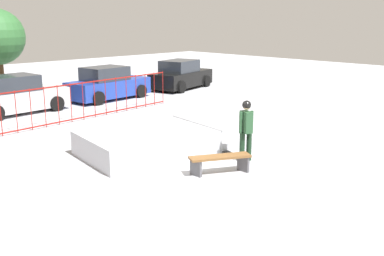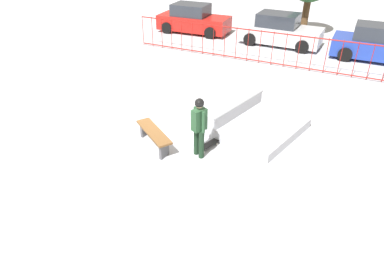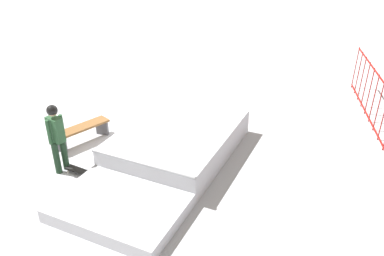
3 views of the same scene
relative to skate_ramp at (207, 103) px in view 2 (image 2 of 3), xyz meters
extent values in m
plane|color=#A8AAB2|center=(-0.62, -1.31, -0.32)|extent=(60.00, 60.00, 0.00)
cube|color=#B0B3BB|center=(-0.47, 0.08, 0.03)|extent=(3.97, 3.14, 0.70)
cube|color=#B0B3BB|center=(2.19, -0.36, -0.17)|extent=(2.19, 2.85, 0.30)
cylinder|color=gray|center=(1.30, -0.21, 0.38)|extent=(0.50, 2.58, 0.08)
cylinder|color=black|center=(1.01, -2.33, 0.09)|extent=(0.15, 0.15, 0.82)
cylinder|color=black|center=(1.21, -2.41, 0.09)|extent=(0.15, 0.15, 0.82)
cube|color=#264C2D|center=(1.11, -2.37, 0.80)|extent=(0.34, 0.43, 0.60)
cylinder|color=#264C2D|center=(0.95, -2.31, 0.80)|extent=(0.09, 0.09, 0.60)
cylinder|color=#264C2D|center=(1.28, -2.43, 0.80)|extent=(0.09, 0.09, 0.60)
sphere|color=tan|center=(1.11, -2.37, 1.25)|extent=(0.22, 0.22, 0.22)
sphere|color=black|center=(1.11, -2.37, 1.28)|extent=(0.25, 0.25, 0.25)
cube|color=black|center=(1.12, -1.90, -0.23)|extent=(0.37, 0.82, 0.02)
cylinder|color=silver|center=(1.07, -1.60, -0.29)|extent=(0.04, 0.06, 0.06)
cylinder|color=silver|center=(1.30, -1.65, -0.29)|extent=(0.04, 0.06, 0.06)
cylinder|color=silver|center=(0.95, -2.14, -0.29)|extent=(0.04, 0.06, 0.06)
cylinder|color=silver|center=(1.17, -2.19, -0.29)|extent=(0.04, 0.06, 0.06)
cylinder|color=maroon|center=(-0.62, 5.36, 1.13)|extent=(11.86, 1.19, 0.05)
cylinder|color=maroon|center=(-0.62, 5.36, -0.22)|extent=(11.86, 1.19, 0.05)
cylinder|color=maroon|center=(-6.55, 4.79, 0.43)|extent=(0.03, 0.03, 1.50)
cylinder|color=maroon|center=(-5.98, 4.84, 0.43)|extent=(0.03, 0.03, 1.50)
cylinder|color=maroon|center=(-5.42, 4.90, 0.43)|extent=(0.03, 0.03, 1.50)
cylinder|color=maroon|center=(-4.85, 4.95, 0.43)|extent=(0.03, 0.03, 1.50)
cylinder|color=maroon|center=(-4.29, 5.01, 0.43)|extent=(0.03, 0.03, 1.50)
cylinder|color=maroon|center=(-3.73, 5.06, 0.43)|extent=(0.03, 0.03, 1.50)
cylinder|color=maroon|center=(-3.16, 5.11, 0.43)|extent=(0.03, 0.03, 1.50)
cylinder|color=maroon|center=(-2.60, 5.17, 0.43)|extent=(0.03, 0.03, 1.50)
cylinder|color=maroon|center=(-2.03, 5.22, 0.43)|extent=(0.03, 0.03, 1.50)
cylinder|color=maroon|center=(-1.47, 5.28, 0.43)|extent=(0.03, 0.03, 1.50)
cylinder|color=maroon|center=(-0.90, 5.33, 0.43)|extent=(0.03, 0.03, 1.50)
cylinder|color=maroon|center=(-0.34, 5.38, 0.43)|extent=(0.03, 0.03, 1.50)
cylinder|color=maroon|center=(0.23, 5.44, 0.43)|extent=(0.03, 0.03, 1.50)
cylinder|color=maroon|center=(0.79, 5.49, 0.43)|extent=(0.03, 0.03, 1.50)
cylinder|color=maroon|center=(1.36, 5.55, 0.43)|extent=(0.03, 0.03, 1.50)
cylinder|color=maroon|center=(1.92, 5.60, 0.43)|extent=(0.03, 0.03, 1.50)
cylinder|color=maroon|center=(2.49, 5.66, 0.43)|extent=(0.03, 0.03, 1.50)
cylinder|color=maroon|center=(3.05, 5.71, 0.43)|extent=(0.03, 0.03, 1.50)
cylinder|color=maroon|center=(3.62, 5.76, 0.43)|extent=(0.03, 0.03, 1.50)
cylinder|color=maroon|center=(4.18, 5.82, 0.43)|extent=(0.03, 0.03, 1.50)
cube|color=brown|center=(-0.23, -2.61, 0.13)|extent=(1.60, 1.11, 0.06)
cube|color=#4C4C51|center=(-0.80, -2.30, -0.11)|extent=(0.08, 0.36, 0.42)
cube|color=#4C4C51|center=(0.34, -2.92, -0.11)|extent=(0.08, 0.36, 0.42)
cube|color=red|center=(-5.59, 8.28, 0.24)|extent=(4.30, 2.26, 0.80)
cube|color=#262B33|center=(-5.79, 8.25, 0.96)|extent=(2.19, 1.77, 0.64)
cylinder|color=black|center=(-4.38, 9.31, 0.00)|extent=(0.66, 0.31, 0.64)
cylinder|color=black|center=(-4.14, 7.63, 0.00)|extent=(0.66, 0.31, 0.64)
cylinder|color=black|center=(-7.05, 8.93, 0.00)|extent=(0.66, 0.31, 0.64)
cylinder|color=black|center=(-6.81, 7.24, 0.00)|extent=(0.66, 0.31, 0.64)
cube|color=#B7B7BC|center=(-0.48, 8.58, 0.24)|extent=(4.21, 1.98, 0.80)
cube|color=#262B33|center=(-0.68, 8.56, 0.96)|extent=(2.10, 1.63, 0.64)
cylinder|color=black|center=(0.80, 9.52, 0.00)|extent=(0.65, 0.26, 0.64)
cylinder|color=black|center=(0.92, 7.82, 0.00)|extent=(0.65, 0.26, 0.64)
cylinder|color=black|center=(-1.89, 9.33, 0.00)|extent=(0.65, 0.26, 0.64)
cylinder|color=black|center=(-1.77, 7.63, 0.00)|extent=(0.65, 0.26, 0.64)
cube|color=#1E3899|center=(4.20, 8.68, 0.24)|extent=(4.24, 2.08, 0.80)
cube|color=#262B33|center=(4.00, 8.66, 0.96)|extent=(2.13, 1.68, 0.64)
cylinder|color=black|center=(2.78, 9.40, 0.00)|extent=(0.66, 0.28, 0.64)
cylinder|color=black|center=(2.94, 7.70, 0.00)|extent=(0.66, 0.28, 0.64)
cylinder|color=brown|center=(-0.01, 11.17, 0.83)|extent=(0.38, 0.38, 2.30)
camera|label=1|loc=(-8.88, -10.33, 3.67)|focal=43.95mm
camera|label=2|loc=(5.04, -9.05, 5.14)|focal=32.14mm
camera|label=3|loc=(7.70, 2.76, 4.92)|focal=35.86mm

